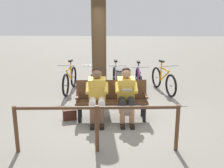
# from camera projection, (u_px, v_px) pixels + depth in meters

# --- Properties ---
(ground_plane) EXTENTS (40.00, 40.00, 0.00)m
(ground_plane) POSITION_uv_depth(u_px,v_px,m) (114.00, 119.00, 6.31)
(ground_plane) COLOR slate
(bench) EXTENTS (1.62, 0.57, 0.87)m
(bench) POSITION_uv_depth(u_px,v_px,m) (112.00, 97.00, 6.24)
(bench) COLOR #51331E
(bench) RESTS_ON ground
(person_reading) EXTENTS (0.51, 0.78, 1.20)m
(person_reading) POSITION_uv_depth(u_px,v_px,m) (126.00, 92.00, 6.05)
(person_reading) COLOR gold
(person_reading) RESTS_ON ground
(person_companion) EXTENTS (0.51, 0.78, 1.20)m
(person_companion) POSITION_uv_depth(u_px,v_px,m) (97.00, 92.00, 6.03)
(person_companion) COLOR gold
(person_companion) RESTS_ON ground
(handbag) EXTENTS (0.33, 0.22, 0.24)m
(handbag) POSITION_uv_depth(u_px,v_px,m) (70.00, 115.00, 6.24)
(handbag) COLOR #3F1E14
(handbag) RESTS_ON ground
(tree_trunk) EXTENTS (0.39, 0.39, 3.02)m
(tree_trunk) POSITION_uv_depth(u_px,v_px,m) (99.00, 44.00, 7.39)
(tree_trunk) COLOR #4C3823
(tree_trunk) RESTS_ON ground
(litter_bin) EXTENTS (0.36, 0.36, 0.87)m
(litter_bin) POSITION_uv_depth(u_px,v_px,m) (122.00, 85.00, 7.46)
(litter_bin) COLOR slate
(litter_bin) RESTS_ON ground
(bicycle_silver) EXTENTS (0.61, 1.63, 0.94)m
(bicycle_silver) POSITION_uv_depth(u_px,v_px,m) (163.00, 80.00, 8.28)
(bicycle_silver) COLOR black
(bicycle_silver) RESTS_ON ground
(bicycle_black) EXTENTS (0.48, 1.68, 0.94)m
(bicycle_black) POSITION_uv_depth(u_px,v_px,m) (139.00, 81.00, 8.16)
(bicycle_black) COLOR black
(bicycle_black) RESTS_ON ground
(bicycle_purple) EXTENTS (0.48, 1.68, 0.94)m
(bicycle_purple) POSITION_uv_depth(u_px,v_px,m) (116.00, 80.00, 8.33)
(bicycle_purple) COLOR black
(bicycle_purple) RESTS_ON ground
(bicycle_blue) EXTENTS (0.48, 1.68, 0.94)m
(bicycle_blue) POSITION_uv_depth(u_px,v_px,m) (94.00, 80.00, 8.33)
(bicycle_blue) COLOR black
(bicycle_blue) RESTS_ON ground
(bicycle_orange) EXTENTS (0.48, 1.68, 0.94)m
(bicycle_orange) POSITION_uv_depth(u_px,v_px,m) (70.00, 80.00, 8.35)
(bicycle_orange) COLOR black
(bicycle_orange) RESTS_ON ground
(railing_fence) EXTENTS (2.85, 0.20, 0.85)m
(railing_fence) POSITION_uv_depth(u_px,v_px,m) (97.00, 120.00, 4.73)
(railing_fence) COLOR #51331E
(railing_fence) RESTS_ON ground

